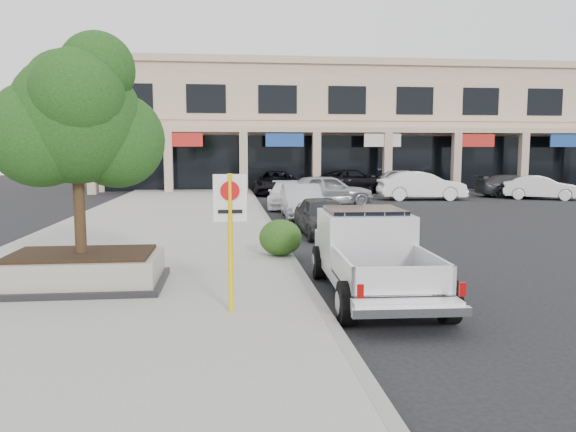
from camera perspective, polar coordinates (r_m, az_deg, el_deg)
The scene contains 19 objects.
ground at distance 11.96m, azimuth 9.31°, elevation -7.10°, with size 120.00×120.00×0.00m, color black.
sidewalk at distance 17.56m, azimuth -13.86°, elevation -2.59°, with size 8.00×52.00×0.15m, color gray.
curb at distance 17.48m, azimuth -0.90°, elevation -2.44°, with size 0.20×52.00×0.15m, color gray.
strip_mall at distance 46.52m, azimuth 7.71°, elevation 8.88°, with size 40.55×12.43×9.50m.
planter at distance 11.88m, azimuth -20.19°, elevation -5.17°, with size 3.20×2.20×0.68m.
planter_tree at distance 11.78m, azimuth -19.94°, elevation 9.12°, with size 2.90×2.55×4.00m.
no_parking_sign at distance 9.28m, azimuth -5.88°, elevation -0.74°, with size 0.55×0.09×2.30m.
hedge at distance 14.38m, azimuth -0.77°, elevation -2.20°, with size 1.10×0.99×0.94m, color #193F12.
pickup_truck at distance 10.95m, azimuth 8.74°, elevation -3.95°, with size 1.94×5.23×1.65m, color silver, non-canonical shape.
curb_car_a at distance 18.81m, azimuth 3.59°, elevation -0.01°, with size 1.56×3.88×1.32m, color #292B2D.
curb_car_b at distance 23.73m, azimuth 1.40°, elevation 1.50°, with size 1.52×4.37×1.44m, color #AFB2B8.
curb_car_c at distance 28.05m, azimuth -0.10°, elevation 2.16°, with size 1.86×4.57×1.32m, color white.
curb_car_d at distance 36.98m, azimuth -1.29°, elevation 3.39°, with size 2.55×5.54×1.54m, color black.
lot_car_a at distance 29.16m, azimuth 3.95°, elevation 2.63°, with size 1.94×4.83×1.65m, color #999CA0.
lot_car_b at distance 33.73m, azimuth 13.42°, elevation 3.00°, with size 1.75×5.02×1.65m, color white.
lot_car_c at distance 37.79m, azimuth 22.02°, elevation 2.86°, with size 1.93×4.76×1.38m, color #2B2D2F.
lot_car_d at distance 38.95m, azimuth 6.85°, elevation 3.54°, with size 2.64×5.72×1.59m, color black.
lot_car_e at distance 39.95m, azimuth 11.80°, elevation 3.57°, with size 1.95×4.84×1.65m, color #9EA1A6.
lot_car_f at distance 36.38m, azimuth 24.33°, elevation 2.64°, with size 1.48×4.24×1.40m, color silver.
Camera 1 is at (-3.16, -11.19, 2.80)m, focal length 35.00 mm.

